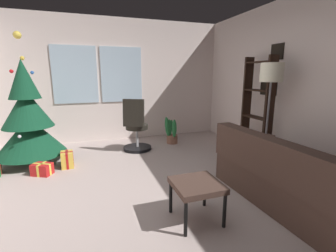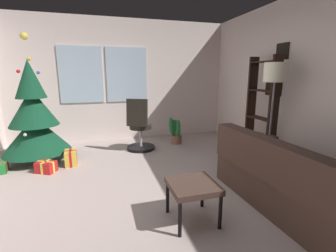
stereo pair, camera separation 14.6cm
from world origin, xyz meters
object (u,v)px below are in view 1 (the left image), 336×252
object	(u,v)px
holiday_tree	(28,121)
gift_box_gold	(67,159)
bookshelf	(257,113)
footstool	(197,187)
office_chair	(136,131)
potted_plant	(171,132)
floor_lamp	(271,81)
gift_box_red	(42,169)
couch	(313,184)

from	to	relation	value
holiday_tree	gift_box_gold	world-z (taller)	holiday_tree
holiday_tree	bookshelf	world-z (taller)	holiday_tree
footstool	office_chair	bearing A→B (deg)	93.07
footstool	potted_plant	size ratio (longest dim) A/B	0.78
holiday_tree	floor_lamp	xyz separation A→B (m)	(3.59, -1.52, 0.66)
holiday_tree	office_chair	size ratio (longest dim) A/B	2.06
gift_box_red	office_chair	xyz separation A→B (m)	(1.59, 0.69, 0.32)
footstool	bookshelf	xyz separation A→B (m)	(1.87, 1.42, 0.45)
holiday_tree	floor_lamp	bearing A→B (deg)	-23.00
bookshelf	potted_plant	bearing A→B (deg)	133.29
footstool	bookshelf	bearing A→B (deg)	37.31
couch	office_chair	xyz separation A→B (m)	(-1.49, 2.68, 0.13)
gift_box_red	potted_plant	world-z (taller)	potted_plant
holiday_tree	gift_box_gold	distance (m)	0.94
bookshelf	footstool	bearing A→B (deg)	-142.69
holiday_tree	gift_box_gold	size ratio (longest dim) A/B	7.86
couch	footstool	distance (m)	1.38
couch	gift_box_gold	size ratio (longest dim) A/B	7.24
footstool	gift_box_red	world-z (taller)	footstool
office_chair	bookshelf	bearing A→B (deg)	-27.52
gift_box_gold	footstool	bearing A→B (deg)	-55.27
floor_lamp	potted_plant	size ratio (longest dim) A/B	2.72
floor_lamp	holiday_tree	bearing A→B (deg)	157.00
couch	potted_plant	bearing A→B (deg)	103.24
holiday_tree	gift_box_red	bearing A→B (deg)	-69.51
footstool	holiday_tree	bearing A→B (deg)	129.11
holiday_tree	potted_plant	bearing A→B (deg)	6.02
couch	holiday_tree	xyz separation A→B (m)	(-3.32, 2.62, 0.45)
potted_plant	couch	bearing A→B (deg)	-76.76
couch	gift_box_gold	world-z (taller)	couch
couch	office_chair	size ratio (longest dim) A/B	1.90
couch	office_chair	distance (m)	3.07
bookshelf	potted_plant	world-z (taller)	bookshelf
gift_box_red	floor_lamp	bearing A→B (deg)	-14.87
couch	gift_box_gold	distance (m)	3.52
couch	bookshelf	world-z (taller)	bookshelf
footstool	floor_lamp	size ratio (longest dim) A/B	0.29
footstool	office_chair	xyz separation A→B (m)	(-0.13, 2.47, 0.04)
bookshelf	floor_lamp	world-z (taller)	bookshelf
gift_box_gold	office_chair	bearing A→B (deg)	20.82
office_chair	floor_lamp	bearing A→B (deg)	-41.92
potted_plant	floor_lamp	bearing A→B (deg)	-62.23
office_chair	bookshelf	size ratio (longest dim) A/B	0.58
footstool	potted_plant	distance (m)	2.77
potted_plant	gift_box_red	bearing A→B (deg)	-159.21
footstool	floor_lamp	world-z (taller)	floor_lamp
gift_box_red	gift_box_gold	size ratio (longest dim) A/B	1.21
footstool	floor_lamp	distance (m)	2.12
office_chair	floor_lamp	size ratio (longest dim) A/B	0.63
gift_box_gold	bookshelf	xyz separation A→B (m)	(3.25, -0.57, 0.68)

